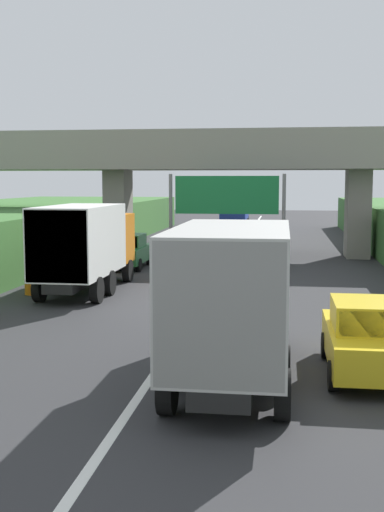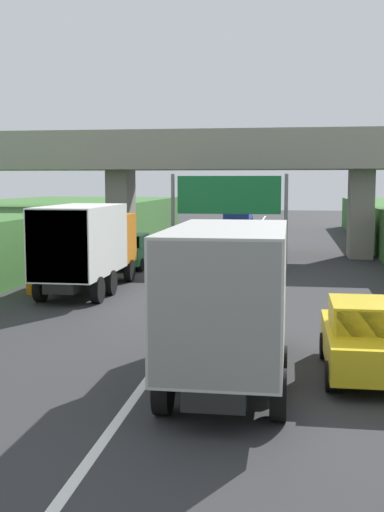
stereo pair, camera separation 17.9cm
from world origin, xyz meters
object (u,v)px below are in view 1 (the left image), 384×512
Objects in this scene: truck_white at (234,294)px; car_yellow at (367,338)px; overhead_highway_sign at (227,200)px; speed_limit_sign at (54,245)px; car_green at (128,251)px; construction_barrel_5 at (73,267)px; truck_orange at (86,243)px; truck_blue at (235,207)px; construction_barrel_4 at (32,283)px.

truck_white reaches higher than car_yellow.
truck_white is (1.83, -18.67, -1.48)m from overhead_highway_sign.
speed_limit_sign is 0.54× the size of car_yellow.
overhead_highway_sign is 18.68m from car_yellow.
construction_barrel_5 is (-1.71, -3.48, -0.40)m from car_green.
truck_orange is 36.15m from truck_blue.
truck_white is 8.11× the size of construction_barrel_4.
car_yellow is at bearing -60.44° from car_green.
truck_blue is 37.22m from construction_barrel_4.
truck_white is at bearing -59.54° from construction_barrel_5.
overhead_highway_sign is 0.81× the size of truck_blue.
speed_limit_sign is at bearing 123.16° from truck_white.
overhead_highway_sign is 6.53× the size of construction_barrel_4.
speed_limit_sign is 4.40m from truck_orange.
truck_orange is (2.60, -3.52, 0.46)m from speed_limit_sign.
speed_limit_sign is at bearing 132.38° from car_yellow.
truck_orange is at bearing -89.25° from car_green.
speed_limit_sign is at bearing -148.46° from overhead_highway_sign.
construction_barrel_5 is (-6.60, -4.32, -2.96)m from overhead_highway_sign.
car_yellow is (2.94, 0.79, -1.08)m from truck_white.
speed_limit_sign is 32.99m from truck_blue.
construction_barrel_4 is (-1.94, -0.84, -1.47)m from truck_orange.
car_green reaches higher than construction_barrel_4.
speed_limit_sign is 4.51m from car_green.
truck_white is 1.00× the size of truck_orange.
truck_white is 19.08m from car_green.
speed_limit_sign is 18.07m from car_yellow.
car_green is (-9.67, 17.04, 0.00)m from car_yellow.
truck_orange is 4.41m from construction_barrel_5.
car_green is 8.28m from construction_barrel_4.
car_yellow is 1.00× the size of car_green.
construction_barrel_5 is (-1.81, 3.74, -1.47)m from truck_orange.
truck_blue is at bearing 83.60° from car_green.
construction_barrel_5 is at bearing 130.00° from car_yellow.
truck_orange is at bearing -94.98° from truck_blue.
overhead_highway_sign is at bearing 33.21° from construction_barrel_5.
truck_white is 12.51m from truck_orange.
truck_white is at bearing -84.40° from overhead_highway_sign.
car_green is 3.90m from construction_barrel_5.
construction_barrel_5 is at bearing 120.46° from truck_white.
overhead_highway_sign is at bearing 31.54° from speed_limit_sign.
truck_white is 1.78× the size of car_yellow.
truck_white is 13.07m from construction_barrel_4.
truck_white is 1.78× the size of car_green.
construction_barrel_5 is at bearing 88.34° from construction_barrel_4.
overhead_highway_sign reaches higher than construction_barrel_4.
car_green is (-3.23, -28.79, -1.08)m from truck_blue.
truck_orange is at bearing -120.77° from overhead_highway_sign.
speed_limit_sign reaches higher than car_yellow.
truck_blue reaches higher than car_yellow.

